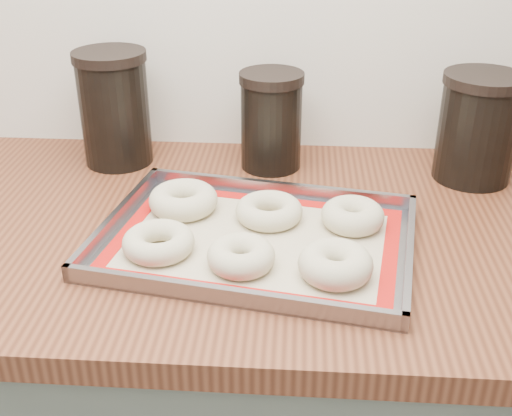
# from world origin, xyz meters

# --- Properties ---
(countertop) EXTENTS (3.06, 0.68, 0.04)m
(countertop) POSITION_xyz_m (0.00, 1.68, 0.88)
(countertop) COLOR brown
(countertop) RESTS_ON cabinet
(baking_tray) EXTENTS (0.51, 0.40, 0.03)m
(baking_tray) POSITION_xyz_m (-0.14, 1.61, 0.91)
(baking_tray) COLOR gray
(baking_tray) RESTS_ON countertop
(baking_mat) EXTENTS (0.46, 0.36, 0.00)m
(baking_mat) POSITION_xyz_m (-0.14, 1.61, 0.90)
(baking_mat) COLOR #C6B793
(baking_mat) RESTS_ON baking_tray
(bagel_front_left) EXTENTS (0.12, 0.12, 0.03)m
(bagel_front_left) POSITION_xyz_m (-0.28, 1.57, 0.92)
(bagel_front_left) COLOR beige
(bagel_front_left) RESTS_ON baking_mat
(bagel_front_mid) EXTENTS (0.10, 0.10, 0.04)m
(bagel_front_mid) POSITION_xyz_m (-0.15, 1.53, 0.92)
(bagel_front_mid) COLOR beige
(bagel_front_mid) RESTS_ON baking_mat
(bagel_front_right) EXTENTS (0.13, 0.13, 0.04)m
(bagel_front_right) POSITION_xyz_m (-0.02, 1.52, 0.93)
(bagel_front_right) COLOR beige
(bagel_front_right) RESTS_ON baking_mat
(bagel_back_left) EXTENTS (0.12, 0.12, 0.04)m
(bagel_back_left) POSITION_xyz_m (-0.26, 1.70, 0.92)
(bagel_back_left) COLOR beige
(bagel_back_left) RESTS_ON baking_mat
(bagel_back_mid) EXTENTS (0.11, 0.11, 0.03)m
(bagel_back_mid) POSITION_xyz_m (-0.12, 1.67, 0.92)
(bagel_back_mid) COLOR beige
(bagel_back_mid) RESTS_ON baking_mat
(bagel_back_right) EXTENTS (0.11, 0.11, 0.04)m
(bagel_back_right) POSITION_xyz_m (0.01, 1.66, 0.92)
(bagel_back_right) COLOR beige
(bagel_back_right) RESTS_ON baking_mat
(canister_left) EXTENTS (0.13, 0.13, 0.21)m
(canister_left) POSITION_xyz_m (-0.42, 1.90, 1.01)
(canister_left) COLOR black
(canister_left) RESTS_ON countertop
(canister_mid) EXTENTS (0.12, 0.12, 0.18)m
(canister_mid) POSITION_xyz_m (-0.13, 1.89, 0.99)
(canister_mid) COLOR black
(canister_mid) RESTS_ON countertop
(canister_right) EXTENTS (0.14, 0.14, 0.19)m
(canister_right) POSITION_xyz_m (0.24, 1.87, 1.00)
(canister_right) COLOR black
(canister_right) RESTS_ON countertop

